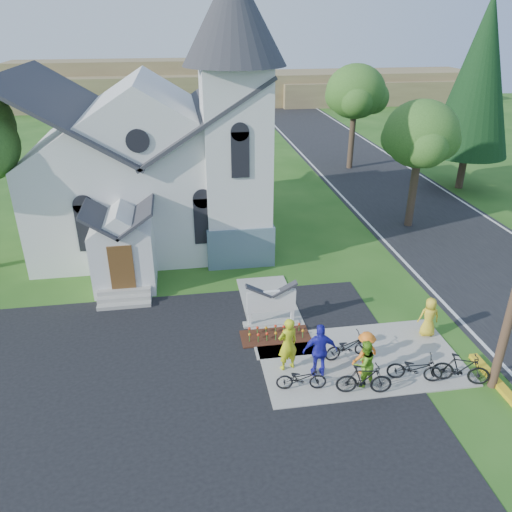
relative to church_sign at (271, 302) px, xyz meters
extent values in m
plane|color=#245217|center=(1.20, -3.20, -1.03)|extent=(120.00, 120.00, 0.00)
cube|color=black|center=(-5.80, -5.20, -1.02)|extent=(20.00, 16.00, 0.02)
cube|color=black|center=(11.20, 11.80, -1.02)|extent=(8.00, 90.00, 0.02)
cube|color=#9B978C|center=(2.70, -2.70, -1.00)|extent=(7.00, 4.00, 0.05)
cube|color=silver|center=(-4.80, 9.80, 1.47)|extent=(11.00, 9.00, 5.00)
cube|color=slate|center=(-0.50, 6.50, -0.03)|extent=(3.20, 3.20, 2.00)
cube|color=silver|center=(-0.50, 6.50, 3.47)|extent=(3.00, 3.00, 9.00)
cone|color=#2A2A2F|center=(-0.50, 6.50, 9.97)|extent=(4.50, 4.50, 4.00)
cube|color=silver|center=(-5.80, 4.10, 0.37)|extent=(2.60, 2.40, 2.80)
cube|color=brown|center=(-5.80, 2.87, 0.47)|extent=(1.00, 0.10, 2.00)
cube|color=#9B978C|center=(0.00, 0.00, -0.98)|extent=(2.20, 0.40, 0.10)
cube|color=white|center=(-0.85, 0.00, -0.48)|extent=(0.12, 0.12, 1.00)
cube|color=white|center=(0.85, 0.00, -0.48)|extent=(0.12, 0.12, 1.00)
cube|color=white|center=(0.00, 0.00, 0.02)|extent=(1.90, 0.14, 0.90)
cube|color=#35190E|center=(0.00, -0.90, -0.99)|extent=(2.60, 1.10, 0.07)
cylinder|color=#3B2A20|center=(9.70, 8.80, 1.00)|extent=(0.44, 0.44, 4.05)
ellipsoid|color=#325A1F|center=(9.70, 8.80, 4.22)|extent=(4.00, 4.00, 3.60)
cylinder|color=#3B2A20|center=(10.20, 20.80, 1.22)|extent=(0.44, 0.44, 4.50)
ellipsoid|color=#325A1F|center=(10.20, 20.80, 4.79)|extent=(4.40, 4.40, 3.96)
cylinder|color=#3B2A20|center=(16.20, 14.80, 0.17)|extent=(0.50, 0.50, 2.40)
cone|color=black|center=(16.20, 14.80, 6.37)|extent=(5.20, 5.20, 10.00)
cube|color=brown|center=(7.20, 52.80, 0.97)|extent=(60.00, 8.00, 4.00)
cube|color=brown|center=(-8.80, 54.80, 1.77)|extent=(30.00, 6.00, 5.60)
cube|color=brown|center=(23.20, 50.80, 0.47)|extent=(25.00, 6.00, 3.00)
imported|color=#C2CB17|center=(0.04, -2.79, 0.01)|extent=(0.83, 0.66, 1.98)
imported|color=black|center=(0.26, -3.90, -0.55)|extent=(1.69, 0.77, 0.86)
imported|color=#6CB121|center=(2.29, -3.99, -0.15)|extent=(0.97, 0.86, 1.66)
imported|color=black|center=(2.17, -4.40, -0.44)|extent=(1.85, 0.80, 1.07)
imported|color=#2423B3|center=(1.02, -3.30, 0.01)|extent=(1.18, 0.55, 1.97)
imported|color=black|center=(2.26, -2.54, -0.52)|extent=(1.81, 0.88, 0.91)
imported|color=orange|center=(2.54, -3.44, -0.17)|extent=(1.19, 0.96, 1.60)
imported|color=black|center=(5.49, -4.40, -0.43)|extent=(1.87, 1.15, 1.09)
imported|color=yellow|center=(5.67, -1.68, -0.19)|extent=(0.83, 0.61, 1.57)
imported|color=black|center=(4.05, -4.05, -0.51)|extent=(1.90, 1.12, 0.94)
camera|label=1|loc=(-3.17, -16.18, 9.98)|focal=35.00mm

